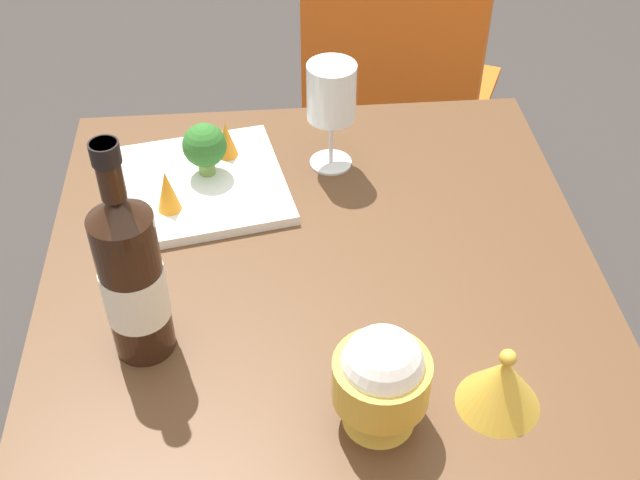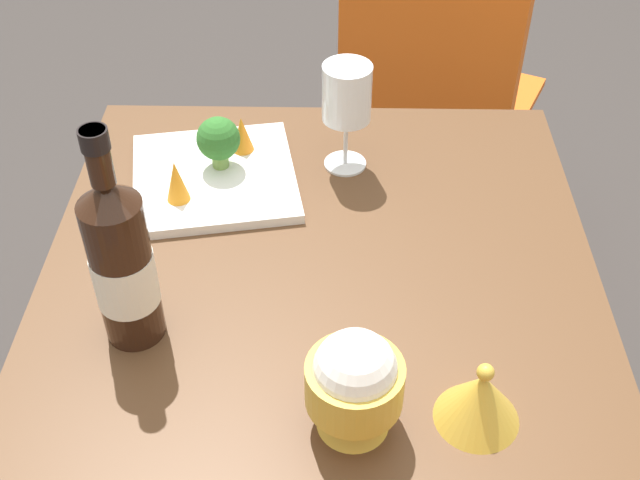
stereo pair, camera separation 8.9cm
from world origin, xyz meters
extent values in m
cube|color=brown|center=(0.00, 0.00, 0.71)|extent=(0.77, 0.77, 0.04)
cylinder|color=brown|center=(-0.33, -0.33, 0.35)|extent=(0.05, 0.05, 0.69)
cylinder|color=brown|center=(-0.33, 0.33, 0.35)|extent=(0.05, 0.05, 0.69)
cube|color=orange|center=(-0.88, 0.29, 0.44)|extent=(0.53, 0.53, 0.02)
cube|color=orange|center=(-0.71, 0.21, 0.65)|extent=(0.20, 0.38, 0.40)
cylinder|color=black|center=(-1.10, 0.21, 0.21)|extent=(0.03, 0.03, 0.43)
cylinder|color=black|center=(-0.96, 0.52, 0.21)|extent=(0.03, 0.03, 0.43)
cylinder|color=black|center=(-0.79, 0.06, 0.21)|extent=(0.03, 0.03, 0.43)
cylinder|color=black|center=(-0.65, 0.37, 0.21)|extent=(0.03, 0.03, 0.43)
cylinder|color=black|center=(0.15, -0.23, 0.83)|extent=(0.08, 0.08, 0.21)
cone|color=black|center=(0.15, -0.23, 0.95)|extent=(0.08, 0.08, 0.03)
cylinder|color=black|center=(0.15, -0.23, 1.00)|extent=(0.03, 0.03, 0.07)
cylinder|color=black|center=(0.15, -0.23, 1.03)|extent=(0.03, 0.03, 0.02)
cylinder|color=silver|center=(0.15, -0.23, 0.82)|extent=(0.08, 0.08, 0.07)
cylinder|color=white|center=(-0.22, 0.04, 0.73)|extent=(0.07, 0.07, 0.00)
cylinder|color=white|center=(-0.22, 0.04, 0.78)|extent=(0.01, 0.01, 0.08)
cylinder|color=white|center=(-0.22, 0.04, 0.86)|extent=(0.08, 0.08, 0.09)
cone|color=gold|center=(0.28, 0.04, 0.75)|extent=(0.08, 0.08, 0.04)
cylinder|color=gold|center=(0.28, 0.04, 0.80)|extent=(0.11, 0.11, 0.05)
sphere|color=white|center=(0.28, 0.04, 0.83)|extent=(0.09, 0.09, 0.09)
cone|color=gold|center=(0.27, 0.19, 0.77)|extent=(0.10, 0.10, 0.07)
sphere|color=gold|center=(0.27, 0.19, 0.81)|extent=(0.02, 0.02, 0.02)
cube|color=white|center=(-0.17, -0.17, 0.74)|extent=(0.29, 0.29, 0.02)
cylinder|color=#729E4C|center=(-0.19, -0.16, 0.76)|extent=(0.03, 0.03, 0.03)
sphere|color=#2D6B28|center=(-0.19, -0.16, 0.80)|extent=(0.07, 0.07, 0.07)
cone|color=orange|center=(-0.23, -0.13, 0.78)|extent=(0.04, 0.04, 0.06)
cone|color=orange|center=(-0.10, -0.21, 0.78)|extent=(0.04, 0.04, 0.07)
camera|label=1|loc=(0.84, -0.07, 1.51)|focal=45.36mm
camera|label=2|loc=(0.84, 0.02, 1.51)|focal=45.36mm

